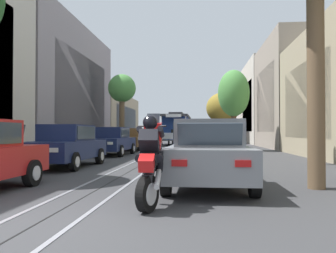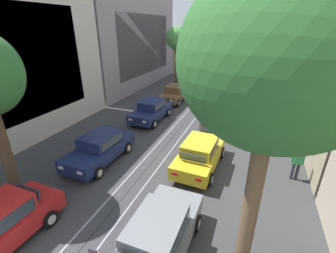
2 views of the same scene
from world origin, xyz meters
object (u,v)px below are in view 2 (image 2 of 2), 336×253
parked_car_silver_fifth_right (238,81)px  parked_car_black_sixth_right (243,73)px  street_tree_kerb_right_second (259,64)px  parked_car_yellow_second_right (200,153)px  street_tree_kerb_left_second (176,40)px  parked_car_navy_mid_left (151,110)px  parked_car_grey_near_right (158,236)px  parked_car_navy_second_left (100,148)px  pedestrian_on_left_pavement (297,162)px  fire_hydrant (89,142)px  street_tree_kerb_right_mid (264,48)px  parked_car_red_far_right (244,67)px  parked_car_teal_fifth_left (189,82)px  parked_car_black_sixth_left (201,72)px  street_tree_kerb_right_near (277,63)px  parked_car_grey_mid_right (219,116)px  parked_car_brown_fourth_left (175,93)px  cable_car_trolley (221,67)px  parked_car_silver_fourth_right (232,95)px

parked_car_silver_fifth_right → parked_car_black_sixth_right: size_ratio=0.99×
parked_car_silver_fifth_right → street_tree_kerb_right_second: bearing=-74.7°
parked_car_yellow_second_right → street_tree_kerb_left_second: 19.68m
parked_car_silver_fifth_right → street_tree_kerb_left_second: bearing=-177.4°
parked_car_navy_mid_left → parked_car_grey_near_right: same height
parked_car_navy_second_left → parked_car_yellow_second_right: same height
parked_car_navy_second_left → parked_car_silver_fifth_right: bearing=74.6°
pedestrian_on_left_pavement → fire_hydrant: (-11.21, -1.02, -0.56)m
parked_car_grey_near_right → street_tree_kerb_right_mid: size_ratio=0.75×
parked_car_red_far_right → pedestrian_on_left_pavement: pedestrian_on_left_pavement is taller
parked_car_teal_fifth_left → parked_car_yellow_second_right: size_ratio=0.99×
parked_car_navy_second_left → parked_car_black_sixth_left: (-0.06, 23.51, 0.00)m
parked_car_red_far_right → parked_car_navy_mid_left: bearing=-102.1°
parked_car_grey_near_right → street_tree_kerb_right_mid: 31.05m
parked_car_yellow_second_right → street_tree_kerb_right_mid: 25.64m
fire_hydrant → street_tree_kerb_right_near: bearing=-29.2°
parked_car_grey_mid_right → street_tree_kerb_right_second: street_tree_kerb_right_second is taller
parked_car_grey_near_right → parked_car_silver_fifth_right: size_ratio=1.00×
pedestrian_on_left_pavement → parked_car_brown_fourth_left: bearing=134.4°
parked_car_navy_second_left → parked_car_grey_near_right: same height
parked_car_brown_fourth_left → street_tree_kerb_right_second: street_tree_kerb_right_second is taller
parked_car_grey_mid_right → street_tree_kerb_right_mid: size_ratio=0.75×
cable_car_trolley → fire_hydrant: 22.80m
parked_car_navy_second_left → parked_car_silver_fifth_right: same height
parked_car_black_sixth_left → parked_car_silver_fifth_right: size_ratio=1.00×
parked_car_yellow_second_right → street_tree_kerb_left_second: bearing=112.9°
street_tree_kerb_right_mid → pedestrian_on_left_pavement: size_ratio=3.38×
parked_car_grey_near_right → street_tree_kerb_left_second: (-7.48, 23.11, 4.47)m
parked_car_grey_near_right → cable_car_trolley: bearing=95.2°
parked_car_black_sixth_right → parked_car_black_sixth_left: bearing=-162.1°
parked_car_navy_mid_left → parked_car_brown_fourth_left: bearing=89.3°
parked_car_brown_fourth_left → parked_car_silver_fifth_right: same height
parked_car_silver_fourth_right → parked_car_brown_fourth_left: bearing=-163.3°
pedestrian_on_left_pavement → fire_hydrant: size_ratio=2.06×
parked_car_black_sixth_left → parked_car_grey_mid_right: size_ratio=0.99×
fire_hydrant → pedestrian_on_left_pavement: bearing=5.2°
parked_car_brown_fourth_left → parked_car_silver_fourth_right: size_ratio=1.00×
cable_car_trolley → parked_car_black_sixth_right: bearing=35.4°
street_tree_kerb_right_near → pedestrian_on_left_pavement: 8.34m
parked_car_black_sixth_left → fire_hydrant: (-1.45, -22.58, -0.38)m
cable_car_trolley → street_tree_kerb_right_mid: bearing=33.8°
parked_car_grey_near_right → parked_car_red_far_right: 34.84m
parked_car_grey_near_right → parked_car_red_far_right: same height
street_tree_kerb_right_second → parked_car_teal_fifth_left: bearing=144.3°
parked_car_navy_mid_left → parked_car_grey_near_right: bearing=-64.1°
parked_car_silver_fourth_right → parked_car_black_sixth_right: size_ratio=1.00×
parked_car_black_sixth_right → cable_car_trolley: cable_car_trolley is taller
parked_car_brown_fourth_left → cable_car_trolley: cable_car_trolley is taller
parked_car_teal_fifth_left → parked_car_yellow_second_right: bearing=-71.7°
parked_car_grey_mid_right → parked_car_brown_fourth_left: bearing=138.3°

